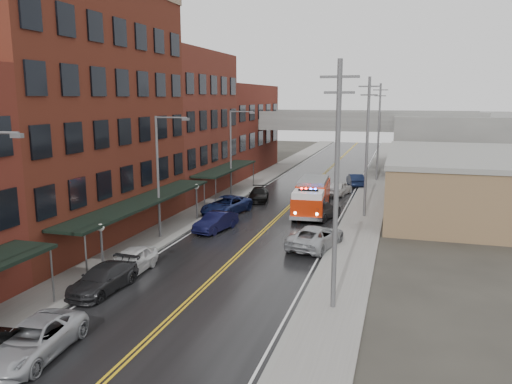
# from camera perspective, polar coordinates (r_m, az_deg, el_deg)

# --- Properties ---
(road) EXTENTS (11.00, 160.00, 0.02)m
(road) POSITION_cam_1_polar(r_m,az_deg,el_deg) (40.83, 1.56, -3.83)
(road) COLOR black
(road) RESTS_ON ground
(sidewalk_left) EXTENTS (3.00, 160.00, 0.15)m
(sidewalk_left) POSITION_cam_1_polar(r_m,az_deg,el_deg) (43.20, -7.85, -3.03)
(sidewalk_left) COLOR slate
(sidewalk_left) RESTS_ON ground
(sidewalk_right) EXTENTS (3.00, 160.00, 0.15)m
(sidewalk_right) POSITION_cam_1_polar(r_m,az_deg,el_deg) (39.65, 11.84, -4.41)
(sidewalk_right) COLOR slate
(sidewalk_right) RESTS_ON ground
(curb_left) EXTENTS (0.30, 160.00, 0.15)m
(curb_left) POSITION_cam_1_polar(r_m,az_deg,el_deg) (42.56, -5.82, -3.19)
(curb_left) COLOR gray
(curb_left) RESTS_ON ground
(curb_right) EXTENTS (0.30, 160.00, 0.15)m
(curb_right) POSITION_cam_1_polar(r_m,az_deg,el_deg) (39.80, 9.47, -4.27)
(curb_right) COLOR gray
(curb_right) RESTS_ON ground
(brick_building_b) EXTENTS (9.00, 20.00, 18.00)m
(brick_building_b) POSITION_cam_1_polar(r_m,az_deg,el_deg) (39.02, -20.66, 8.18)
(brick_building_b) COLOR #5B2618
(brick_building_b) RESTS_ON ground
(brick_building_c) EXTENTS (9.00, 15.00, 15.00)m
(brick_building_c) POSITION_cam_1_polar(r_m,az_deg,el_deg) (54.11, -9.32, 7.65)
(brick_building_c) COLOR maroon
(brick_building_c) RESTS_ON ground
(brick_building_far) EXTENTS (9.00, 20.00, 12.00)m
(brick_building_far) POSITION_cam_1_polar(r_m,az_deg,el_deg) (70.35, -3.08, 7.22)
(brick_building_far) COLOR maroon
(brick_building_far) RESTS_ON ground
(tan_building) EXTENTS (14.00, 22.00, 5.00)m
(tan_building) POSITION_cam_1_polar(r_m,az_deg,el_deg) (49.19, 23.08, 0.77)
(tan_building) COLOR olive
(tan_building) RESTS_ON ground
(right_far_block) EXTENTS (18.00, 30.00, 8.00)m
(right_far_block) POSITION_cam_1_polar(r_m,az_deg,el_deg) (78.86, 22.20, 5.37)
(right_far_block) COLOR slate
(right_far_block) RESTS_ON ground
(awning_1) EXTENTS (2.60, 18.00, 3.09)m
(awning_1) POSITION_cam_1_polar(r_m,az_deg,el_deg) (36.55, -12.73, -1.03)
(awning_1) COLOR black
(awning_1) RESTS_ON ground
(awning_2) EXTENTS (2.60, 13.00, 3.09)m
(awning_2) POSITION_cam_1_polar(r_m,az_deg,el_deg) (52.29, -3.42, 2.70)
(awning_2) COLOR black
(awning_2) RESTS_ON ground
(globe_lamp_1) EXTENTS (0.44, 0.44, 3.12)m
(globe_lamp_1) POSITION_cam_1_polar(r_m,az_deg,el_deg) (30.35, -17.28, -4.97)
(globe_lamp_1) COLOR #59595B
(globe_lamp_1) RESTS_ON ground
(globe_lamp_2) EXTENTS (0.44, 0.44, 3.12)m
(globe_lamp_2) POSITION_cam_1_polar(r_m,az_deg,el_deg) (42.37, -6.82, -0.18)
(globe_lamp_2) COLOR #59595B
(globe_lamp_2) RESTS_ON ground
(street_lamp_1) EXTENTS (2.64, 0.22, 9.00)m
(street_lamp_1) POSITION_cam_1_polar(r_m,az_deg,el_deg) (36.61, -10.82, 2.55)
(street_lamp_1) COLOR #59595B
(street_lamp_1) RESTS_ON ground
(street_lamp_2) EXTENTS (2.64, 0.22, 9.00)m
(street_lamp_2) POSITION_cam_1_polar(r_m,az_deg,el_deg) (51.25, -2.64, 5.02)
(street_lamp_2) COLOR #59595B
(street_lamp_2) RESTS_ON ground
(utility_pole_0) EXTENTS (1.80, 0.24, 12.00)m
(utility_pole_0) POSITION_cam_1_polar(r_m,az_deg,el_deg) (23.73, 9.18, 0.98)
(utility_pole_0) COLOR #59595B
(utility_pole_0) RESTS_ON ground
(utility_pole_1) EXTENTS (1.80, 0.24, 12.00)m
(utility_pole_1) POSITION_cam_1_polar(r_m,az_deg,el_deg) (43.49, 12.57, 5.24)
(utility_pole_1) COLOR #59595B
(utility_pole_1) RESTS_ON ground
(utility_pole_2) EXTENTS (1.80, 0.24, 12.00)m
(utility_pole_2) POSITION_cam_1_polar(r_m,az_deg,el_deg) (63.40, 13.85, 6.83)
(utility_pole_2) COLOR #59595B
(utility_pole_2) RESTS_ON ground
(overpass) EXTENTS (40.00, 10.00, 7.50)m
(overpass) POSITION_cam_1_polar(r_m,az_deg,el_deg) (71.06, 8.26, 7.15)
(overpass) COLOR slate
(overpass) RESTS_ON ground
(fire_truck) EXTENTS (3.76, 8.45, 3.03)m
(fire_truck) POSITION_cam_1_polar(r_m,az_deg,el_deg) (44.71, 6.39, -0.47)
(fire_truck) COLOR #B72508
(fire_truck) RESTS_ON ground
(parked_car_left_2) EXTENTS (2.78, 5.28, 1.42)m
(parked_car_left_2) POSITION_cam_1_polar(r_m,az_deg,el_deg) (22.69, -24.12, -15.19)
(parked_car_left_2) COLOR #A3A5AB
(parked_car_left_2) RESTS_ON ground
(parked_car_left_3) EXTENTS (2.20, 4.89, 1.39)m
(parked_car_left_3) POSITION_cam_1_polar(r_m,az_deg,el_deg) (28.43, -17.06, -9.44)
(parked_car_left_3) COLOR black
(parked_car_left_3) RESTS_ON ground
(parked_car_left_4) EXTENTS (1.90, 4.44, 1.49)m
(parked_car_left_4) POSITION_cam_1_polar(r_m,az_deg,el_deg) (30.72, -14.09, -7.67)
(parked_car_left_4) COLOR silver
(parked_car_left_4) RESTS_ON ground
(parked_car_left_5) EXTENTS (2.49, 4.68, 1.47)m
(parked_car_left_5) POSITION_cam_1_polar(r_m,az_deg,el_deg) (39.14, -4.60, -3.41)
(parked_car_left_5) COLOR black
(parked_car_left_5) RESTS_ON ground
(parked_car_left_6) EXTENTS (3.74, 6.09, 1.58)m
(parked_car_left_6) POSITION_cam_1_polar(r_m,az_deg,el_deg) (44.74, -3.41, -1.53)
(parked_car_left_6) COLOR #141E4B
(parked_car_left_6) RESTS_ON ground
(parked_car_left_7) EXTENTS (2.68, 4.84, 1.33)m
(parked_car_left_7) POSITION_cam_1_polar(r_m,az_deg,el_deg) (50.27, 0.29, -0.29)
(parked_car_left_7) COLOR black
(parked_car_left_7) RESTS_ON ground
(parked_car_right_0) EXTENTS (3.76, 6.03, 1.55)m
(parked_car_right_0) POSITION_cam_1_polar(r_m,az_deg,el_deg) (34.99, 6.87, -5.10)
(parked_car_right_0) COLOR #9DA0A5
(parked_car_right_0) RESTS_ON ground
(parked_car_right_1) EXTENTS (3.34, 5.59, 1.52)m
(parked_car_right_1) POSITION_cam_1_polar(r_m,az_deg,el_deg) (43.41, 7.40, -2.02)
(parked_car_right_1) COLOR #2B2C2E
(parked_car_right_1) RESTS_ON ground
(parked_car_right_2) EXTENTS (2.62, 4.70, 1.51)m
(parked_car_right_2) POSITION_cam_1_polar(r_m,az_deg,el_deg) (54.20, 9.51, 0.46)
(parked_car_right_2) COLOR silver
(parked_car_right_2) RESTS_ON ground
(parked_car_right_3) EXTENTS (2.61, 4.69, 1.47)m
(parked_car_right_3) POSITION_cam_1_polar(r_m,az_deg,el_deg) (60.10, 11.28, 1.38)
(parked_car_right_3) COLOR black
(parked_car_right_3) RESTS_ON ground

